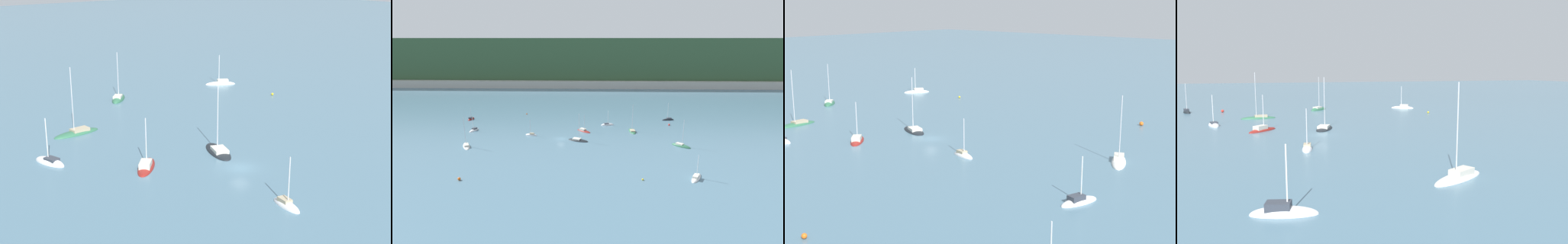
# 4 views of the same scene
# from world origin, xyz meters

# --- Properties ---
(ground_plane) EXTENTS (600.00, 600.00, 0.00)m
(ground_plane) POSITION_xyz_m (0.00, 0.00, 0.00)
(ground_plane) COLOR slate
(hillside_ridge) EXTENTS (441.92, 61.47, 38.53)m
(hillside_ridge) POSITION_xyz_m (0.00, 160.28, 19.27)
(hillside_ridge) COLOR #335133
(hillside_ridge) RESTS_ON ground_plane
(shore_town_strip) EXTENTS (375.64, 6.00, 5.70)m
(shore_town_strip) POSITION_xyz_m (0.00, 126.05, 2.85)
(shore_town_strip) COLOR #B7B2A8
(shore_town_strip) RESTS_ON ground_plane
(sailboat_0) EXTENTS (7.06, 6.69, 11.00)m
(sailboat_0) POSITION_xyz_m (45.16, -7.20, 0.08)
(sailboat_0) COLOR #2D6647
(sailboat_0) RESTS_ON ground_plane
(sailboat_1) EXTENTS (3.31, 6.21, 6.87)m
(sailboat_1) POSITION_xyz_m (-38.62, 10.08, 0.11)
(sailboat_1) COLOR silver
(sailboat_1) RESTS_ON ground_plane
(sailboat_2) EXTENTS (5.83, 8.60, 11.61)m
(sailboat_2) POSITION_xyz_m (-33.66, -9.71, 0.13)
(sailboat_2) COLOR white
(sailboat_2) RESTS_ON ground_plane
(sailboat_3) EXTENTS (6.44, 3.43, 9.27)m
(sailboat_3) POSITION_xyz_m (48.69, 30.06, 0.12)
(sailboat_3) COLOR black
(sailboat_3) RESTS_ON ground_plane
(sailboat_4) EXTENTS (8.89, 5.91, 11.30)m
(sailboat_4) POSITION_xyz_m (6.95, -1.91, 0.10)
(sailboat_4) COLOR black
(sailboat_4) RESTS_ON ground_plane
(sailboat_5) EXTENTS (5.34, 7.13, 7.73)m
(sailboat_5) POSITION_xyz_m (42.41, -33.90, 0.13)
(sailboat_5) COLOR white
(sailboat_5) RESTS_ON ground_plane
(sailboat_6) EXTENTS (3.22, 8.69, 12.22)m
(sailboat_6) POSITION_xyz_m (29.26, 10.77, 0.11)
(sailboat_6) COLOR #2D6647
(sailboat_6) RESTS_ON ground_plane
(sailboat_7) EXTENTS (6.99, 6.74, 7.85)m
(sailboat_7) POSITION_xyz_m (8.58, 10.45, 0.14)
(sailboat_7) COLOR maroon
(sailboat_7) RESTS_ON ground_plane
(sailboat_8) EXTENTS (2.18, 5.68, 6.63)m
(sailboat_8) POSITION_xyz_m (-47.37, 28.56, 0.11)
(sailboat_8) COLOR maroon
(sailboat_8) RESTS_ON ground_plane
(sailboat_9) EXTENTS (6.19, 3.45, 7.70)m
(sailboat_9) POSITION_xyz_m (18.97, 20.40, 0.06)
(sailboat_9) COLOR silver
(sailboat_9) RESTS_ON ground_plane
(sailboat_10) EXTENTS (4.96, 2.40, 7.13)m
(sailboat_10) POSITION_xyz_m (-12.69, 4.40, 0.10)
(sailboat_10) COLOR silver
(sailboat_10) RESTS_ON ground_plane
(mooring_buoy_0) EXTENTS (0.85, 0.85, 0.85)m
(mooring_buoy_0) POSITION_xyz_m (-24.25, -36.95, 0.42)
(mooring_buoy_0) COLOR orange
(mooring_buoy_0) RESTS_ON ground_plane
(mooring_buoy_1) EXTENTS (0.81, 0.81, 0.81)m
(mooring_buoy_1) POSITION_xyz_m (47.03, 20.40, 0.41)
(mooring_buoy_1) COLOR red
(mooring_buoy_1) RESTS_ON ground_plane
(mooring_buoy_2) EXTENTS (0.53, 0.53, 0.53)m
(mooring_buoy_2) POSITION_xyz_m (27.08, -35.49, 0.26)
(mooring_buoy_2) COLOR yellow
(mooring_buoy_2) RESTS_ON ground_plane
(mooring_buoy_3) EXTENTS (0.64, 0.64, 0.64)m
(mooring_buoy_3) POSITION_xyz_m (-22.36, 39.28, 0.32)
(mooring_buoy_3) COLOR orange
(mooring_buoy_3) RESTS_ON ground_plane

